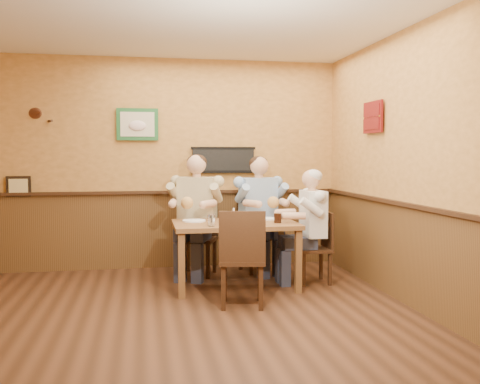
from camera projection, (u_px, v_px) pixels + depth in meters
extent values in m
plane|color=#331C0F|center=(160.00, 325.00, 4.77)|extent=(5.00, 5.00, 0.00)
cube|color=silver|center=(157.00, 5.00, 4.58)|extent=(5.00, 5.00, 0.02)
cube|color=#D09449|center=(153.00, 164.00, 7.13)|extent=(5.00, 0.02, 2.80)
cube|color=#D09449|center=(176.00, 184.00, 2.22)|extent=(5.00, 0.02, 2.80)
cube|color=#D09449|center=(422.00, 167.00, 5.12)|extent=(0.02, 5.00, 2.80)
cube|color=brown|center=(154.00, 231.00, 7.17)|extent=(5.00, 0.02, 1.00)
cube|color=brown|center=(418.00, 260.00, 5.18)|extent=(0.02, 5.00, 1.00)
cube|color=black|center=(223.00, 160.00, 7.25)|extent=(0.88, 0.03, 0.34)
cube|color=#1F5B2A|center=(137.00, 124.00, 7.02)|extent=(0.54, 0.03, 0.42)
cube|color=black|center=(19.00, 186.00, 6.80)|extent=(0.30, 0.03, 0.26)
cube|color=maroon|center=(373.00, 117.00, 6.10)|extent=(0.03, 0.48, 0.36)
cube|color=brown|center=(235.00, 224.00, 6.11)|extent=(1.40, 0.90, 0.05)
cube|color=brown|center=(182.00, 266.00, 5.64)|extent=(0.07, 0.07, 0.70)
cube|color=brown|center=(298.00, 261.00, 5.86)|extent=(0.07, 0.07, 0.70)
cube|color=brown|center=(177.00, 253.00, 6.40)|extent=(0.07, 0.07, 0.70)
cube|color=brown|center=(280.00, 249.00, 6.63)|extent=(0.07, 0.07, 0.70)
cylinder|color=white|center=(211.00, 220.00, 5.77)|extent=(0.09, 0.09, 0.12)
cylinder|color=white|center=(259.00, 219.00, 5.83)|extent=(0.11, 0.11, 0.13)
cylinder|color=black|center=(278.00, 218.00, 6.05)|extent=(0.11, 0.11, 0.11)
cylinder|color=#BE3B14|center=(234.00, 217.00, 5.97)|extent=(0.04, 0.04, 0.16)
cylinder|color=silver|center=(225.00, 219.00, 6.02)|extent=(0.05, 0.05, 0.10)
cylinder|color=black|center=(213.00, 218.00, 6.11)|extent=(0.04, 0.04, 0.09)
cylinder|color=white|center=(194.00, 221.00, 6.18)|extent=(0.29, 0.29, 0.02)
cylinder|color=white|center=(267.00, 219.00, 6.39)|extent=(0.32, 0.32, 0.02)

